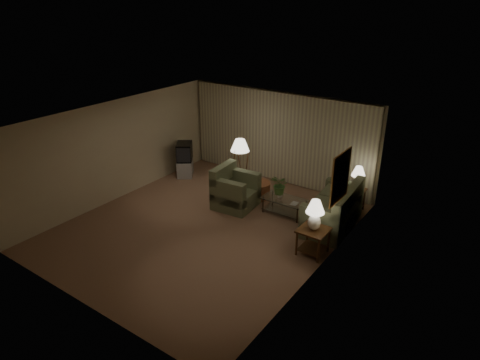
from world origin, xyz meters
name	(u,v)px	position (x,y,z in m)	size (l,w,h in m)	color
ground	(206,226)	(0.00, 0.00, 0.00)	(7.00, 7.00, 0.00)	#8D694E
room_shell	(242,142)	(0.02, 1.51, 1.75)	(6.04, 7.02, 2.72)	beige
sofa	(332,211)	(2.50, 1.75, 0.42)	(2.04, 1.23, 0.84)	#6F7854
armchair	(236,191)	(-0.02, 1.27, 0.44)	(1.21, 1.16, 0.87)	#6F7854
side_table_near	(313,237)	(2.65, 0.40, 0.42)	(0.61, 0.61, 0.60)	#3B2210
side_table_far	(356,196)	(2.65, 2.90, 0.39)	(0.46, 0.39, 0.60)	#3B2210
table_lamp_near	(315,212)	(2.65, 0.40, 1.01)	(0.40, 0.40, 0.69)	white
table_lamp_far	(358,176)	(2.65, 2.90, 0.97)	(0.36, 0.36, 0.62)	white
coffee_table	(284,204)	(1.24, 1.65, 0.28)	(1.13, 0.62, 0.41)	silver
tv_cabinet	(185,167)	(-2.55, 2.12, 0.25)	(0.79, 0.85, 0.50)	#A3A3A5
crt_tv	(184,152)	(-2.55, 2.12, 0.77)	(0.74, 0.78, 0.54)	black
floor_lamp	(240,166)	(-0.40, 2.01, 0.84)	(0.52, 0.52, 1.60)	#3B2210
ottoman	(258,190)	(0.17, 2.08, 0.22)	(0.67, 0.67, 0.44)	#A25936
vase	(280,195)	(1.09, 1.65, 0.49)	(0.15, 0.15, 0.15)	white
flowers	(280,183)	(1.09, 1.65, 0.82)	(0.46, 0.40, 0.52)	#4C7E38
book	(291,203)	(1.49, 1.55, 0.42)	(0.16, 0.22, 0.02)	olive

